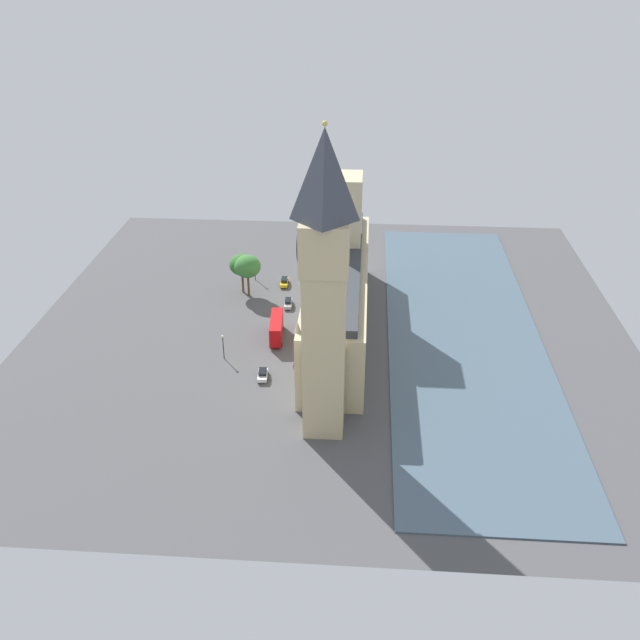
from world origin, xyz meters
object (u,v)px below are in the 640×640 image
Objects in this scene: car_white_trailing at (263,374)px; pedestrian_opposite_hall at (294,365)px; plane_tree_leading at (242,265)px; street_lamp_slot_10 at (255,265)px; pedestrian_midblock at (310,295)px; plane_tree_by_river_gate at (247,267)px; double_decker_bus_corner at (276,327)px; street_lamp_far_end at (223,342)px; clock_tower at (324,287)px; car_silver_near_tower at (288,303)px; pedestrian_under_trees at (308,306)px; car_yellow_cab_kerbside at (284,282)px; parliament_building at (338,287)px.

pedestrian_opposite_hall is at bearing -148.21° from car_white_trailing.
pedestrian_opposite_hall is 37.58m from plane_tree_leading.
pedestrian_midblock is at bearing 149.08° from street_lamp_slot_10.
pedestrian_midblock is 16.43m from plane_tree_by_river_gate.
double_decker_bus_corner is 1.85× the size of street_lamp_slot_10.
street_lamp_slot_10 is at bearing -83.04° from car_white_trailing.
street_lamp_far_end is 0.97× the size of street_lamp_slot_10.
double_decker_bus_corner is 12.83m from pedestrian_opposite_hall.
clock_tower reaches higher than plane_tree_leading.
car_silver_near_tower is 2.93× the size of pedestrian_under_trees.
street_lamp_far_end is at bearing -68.55° from pedestrian_midblock.
pedestrian_midblock is at bearing -99.43° from pedestrian_opposite_hall.
pedestrian_midblock is at bearing 134.53° from car_yellow_cab_kerbside.
parliament_building is 1.15× the size of clock_tower.
car_silver_near_tower is at bearing -75.92° from clock_tower.
car_white_trailing is at bearing -97.07° from double_decker_bus_corner.
street_lamp_slot_10 is at bearing -70.17° from clock_tower.
plane_tree_leading reaches higher than pedestrian_midblock.
street_lamp_slot_10 is (-0.25, -8.62, -3.61)m from plane_tree_by_river_gate.
street_lamp_slot_10 is at bearing -18.88° from car_yellow_cab_kerbside.
car_white_trailing is 30.33m from pedestrian_under_trees.
car_yellow_cab_kerbside is at bearing -103.37° from street_lamp_far_end.
street_lamp_slot_10 is (21.34, -59.17, -23.73)m from clock_tower.
plane_tree_by_river_gate is 1.86× the size of street_lamp_far_end.
plane_tree_leading is (9.65, 4.67, 6.40)m from car_yellow_cab_kerbside.
street_lamp_slot_10 is at bearing -90.84° from pedestrian_under_trees.
parliament_building reaches higher than street_lamp_far_end.
street_lamp_slot_10 is (-1.93, -6.96, -3.22)m from plane_tree_leading.
car_yellow_cab_kerbside is 36.62m from street_lamp_far_end.
car_yellow_cab_kerbside reaches higher than pedestrian_opposite_hall.
plane_tree_leading is at bearing -87.76° from street_lamp_far_end.
plane_tree_leading is 31.04m from street_lamp_far_end.
car_white_trailing is 0.42× the size of plane_tree_by_river_gate.
car_yellow_cab_kerbside is 12.24m from plane_tree_by_river_gate.
parliament_building is at bearing -91.12° from clock_tower.
plane_tree_leading reaches higher than car_yellow_cab_kerbside.
car_white_trailing is at bearing 26.94° from pedestrian_opposite_hall.
car_yellow_cab_kerbside is 14.26m from pedestrian_under_trees.
car_white_trailing is 2.85× the size of pedestrian_midblock.
clock_tower reaches higher than pedestrian_midblock.
street_lamp_slot_10 is at bearing -91.10° from street_lamp_far_end.
pedestrian_opposite_hall is at bearing -69.01° from clock_tower.
street_lamp_far_end reaches higher than pedestrian_midblock.
car_yellow_cab_kerbside is 26.45m from double_decker_bus_corner.
parliament_building is 40.64× the size of pedestrian_opposite_hall.
car_white_trailing is 37.42m from plane_tree_by_river_gate.
street_lamp_far_end is at bearing -44.10° from clock_tower.
car_yellow_cab_kerbside is at bearing -82.06° from car_silver_near_tower.
clock_tower is 9.59× the size of street_lamp_far_end.
car_silver_near_tower is at bearing -96.67° from car_white_trailing.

